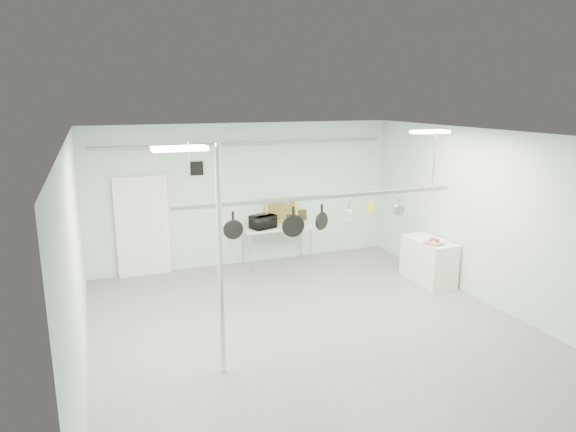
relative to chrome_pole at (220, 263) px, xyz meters
name	(u,v)px	position (x,y,z in m)	size (l,w,h in m)	color
floor	(317,334)	(1.70, 0.60, -1.60)	(8.00, 8.00, 0.00)	gray
ceiling	(320,136)	(1.70, 0.60, 1.59)	(7.00, 8.00, 0.02)	silver
back_wall	(246,194)	(1.70, 4.59, 0.00)	(7.00, 0.02, 3.20)	#B0D3C8
right_wall	(496,220)	(5.19, 0.60, 0.00)	(0.02, 8.00, 3.20)	#B0D3C8
door	(143,228)	(-0.60, 4.54, -0.55)	(1.10, 0.10, 2.20)	silver
wall_vent	(196,168)	(0.60, 4.57, 0.65)	(0.30, 0.04, 0.30)	black
conduit_pipe	(246,144)	(1.70, 4.50, 1.15)	(0.07, 0.07, 6.60)	gray
chrome_pole	(220,263)	(0.00, 0.00, 0.00)	(0.08, 0.08, 3.20)	silver
prep_table	(277,229)	(2.30, 4.20, -0.77)	(1.60, 0.70, 0.91)	silver
side_cabinet	(428,261)	(4.85, 2.00, -1.15)	(0.60, 1.20, 0.90)	silver
pot_rack	(322,195)	(1.90, 0.90, 0.63)	(4.80, 0.06, 1.00)	#B7B7BC
light_panel_left	(180,149)	(-0.50, -0.20, 1.56)	(0.65, 0.30, 0.05)	white
light_panel_right	(430,132)	(4.10, 1.20, 1.56)	(0.65, 0.30, 0.05)	white
microwave	(263,222)	(1.95, 4.10, -0.55)	(0.54, 0.37, 0.30)	black
coffee_canister	(290,222)	(2.58, 4.06, -0.59)	(0.17, 0.17, 0.21)	white
painting_large	(282,210)	(2.53, 4.50, -0.41)	(0.78, 0.05, 0.58)	gold
painting_small	(301,215)	(3.01, 4.50, -0.57)	(0.30, 0.04, 0.25)	black
fruit_bowl	(434,242)	(4.73, 1.70, -0.65)	(0.41, 0.41, 0.10)	silver
skillet_left	(233,225)	(0.42, 0.90, 0.27)	(0.30, 0.06, 0.42)	black
skillet_mid	(293,222)	(1.40, 0.90, 0.24)	(0.37, 0.06, 0.50)	black
skillet_right	(322,217)	(1.89, 0.90, 0.28)	(0.30, 0.06, 0.41)	black
whisk	(349,212)	(2.38, 0.90, 0.32)	(0.20, 0.20, 0.33)	#B4B4B9
grater	(371,207)	(2.79, 0.90, 0.37)	(0.09, 0.02, 0.22)	gold
saucepan	(399,207)	(3.33, 0.90, 0.33)	(0.18, 0.10, 0.32)	#BBBBC0
fruit_cluster	(434,240)	(4.73, 1.70, -0.61)	(0.24, 0.24, 0.09)	#A60F22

